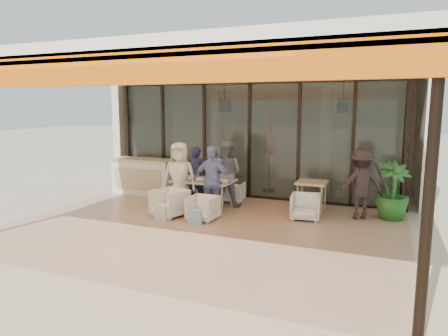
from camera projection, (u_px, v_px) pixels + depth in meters
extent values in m
plane|color=#C6B293|center=(204.00, 228.00, 8.37)|extent=(70.00, 70.00, 0.00)
cube|color=tan|center=(204.00, 228.00, 8.37)|extent=(8.00, 6.00, 0.01)
cube|color=silver|center=(202.00, 67.00, 7.87)|extent=(8.00, 6.00, 0.20)
cube|color=#DA5B0B|center=(107.00, 68.00, 5.22)|extent=(8.00, 0.12, 0.45)
cube|color=orange|center=(137.00, 64.00, 5.83)|extent=(8.00, 1.50, 0.06)
cylinder|color=black|center=(429.00, 198.00, 4.05)|extent=(0.12, 0.12, 3.20)
cylinder|color=black|center=(128.00, 137.00, 12.20)|extent=(0.12, 0.12, 3.20)
cylinder|color=black|center=(405.00, 146.00, 9.32)|extent=(0.12, 0.12, 3.20)
cube|color=#9EADA3|center=(250.00, 141.00, 10.87)|extent=(8.00, 0.03, 3.20)
cube|color=black|center=(249.00, 196.00, 11.11)|extent=(8.00, 0.10, 0.08)
cube|color=black|center=(250.00, 82.00, 10.64)|extent=(8.00, 0.10, 0.08)
cube|color=black|center=(127.00, 136.00, 12.36)|extent=(0.08, 0.10, 3.20)
cube|color=black|center=(163.00, 138.00, 11.88)|extent=(0.08, 0.10, 3.20)
cube|color=black|center=(205.00, 139.00, 11.38)|extent=(0.08, 0.10, 3.20)
cube|color=black|center=(250.00, 141.00, 10.87)|extent=(0.08, 0.10, 3.20)
cube|color=black|center=(299.00, 142.00, 10.37)|extent=(0.08, 0.10, 3.20)
cube|color=black|center=(353.00, 144.00, 9.87)|extent=(0.08, 0.10, 3.20)
cube|color=black|center=(411.00, 146.00, 9.39)|extent=(0.08, 0.10, 3.20)
cube|color=silver|center=(281.00, 130.00, 14.06)|extent=(9.00, 0.25, 3.40)
cube|color=silver|center=(147.00, 130.00, 14.10)|extent=(0.25, 3.50, 3.40)
cube|color=silver|center=(424.00, 137.00, 10.83)|extent=(0.25, 3.50, 3.40)
cube|color=silver|center=(268.00, 77.00, 12.20)|extent=(9.00, 3.50, 0.25)
cube|color=tan|center=(266.00, 186.00, 12.72)|extent=(8.00, 3.50, 0.02)
cylinder|color=silver|center=(218.00, 138.00, 12.95)|extent=(0.40, 0.40, 3.00)
cylinder|color=silver|center=(325.00, 142.00, 11.69)|extent=(0.40, 0.40, 3.00)
cylinder|color=black|center=(225.00, 91.00, 12.20)|extent=(0.03, 0.03, 0.70)
cube|color=black|center=(225.00, 106.00, 12.27)|extent=(0.30, 0.30, 0.40)
sphere|color=#FFBF72|center=(225.00, 106.00, 12.27)|extent=(0.18, 0.18, 0.18)
cylinder|color=black|center=(344.00, 89.00, 10.90)|extent=(0.03, 0.03, 0.70)
cube|color=black|center=(343.00, 105.00, 10.97)|extent=(0.30, 0.30, 0.40)
sphere|color=#FFBF72|center=(343.00, 105.00, 10.97)|extent=(0.18, 0.18, 0.18)
cylinder|color=black|center=(269.00, 190.00, 11.92)|extent=(0.40, 0.40, 0.05)
cylinder|color=black|center=(270.00, 157.00, 11.76)|extent=(0.04, 0.04, 2.10)
cone|color=#FB5A15|center=(270.00, 135.00, 11.66)|extent=(0.32, 0.32, 1.10)
cube|color=silver|center=(144.00, 177.00, 11.50)|extent=(1.80, 0.60, 1.00)
cube|color=tan|center=(143.00, 160.00, 11.42)|extent=(1.85, 0.65, 0.06)
cube|color=tan|center=(138.00, 179.00, 11.22)|extent=(1.50, 0.02, 0.60)
cube|color=tan|center=(203.00, 180.00, 9.82)|extent=(1.50, 0.90, 0.05)
cube|color=white|center=(203.00, 179.00, 9.82)|extent=(1.30, 0.35, 0.01)
cylinder|color=tan|center=(175.00, 196.00, 9.82)|extent=(0.06, 0.06, 0.70)
cylinder|color=tan|center=(222.00, 200.00, 9.36)|extent=(0.06, 0.06, 0.70)
cylinder|color=tan|center=(187.00, 191.00, 10.40)|extent=(0.06, 0.06, 0.70)
cylinder|color=tan|center=(232.00, 194.00, 9.94)|extent=(0.06, 0.06, 0.70)
cylinder|color=white|center=(184.00, 177.00, 9.84)|extent=(0.06, 0.06, 0.11)
cylinder|color=white|center=(198.00, 175.00, 10.09)|extent=(0.06, 0.06, 0.11)
cylinder|color=white|center=(204.00, 178.00, 9.70)|extent=(0.06, 0.06, 0.11)
cylinder|color=white|center=(217.00, 177.00, 9.86)|extent=(0.06, 0.06, 0.11)
cylinder|color=brown|center=(186.00, 174.00, 10.15)|extent=(0.07, 0.07, 0.16)
cylinder|color=black|center=(204.00, 174.00, 10.10)|extent=(0.09, 0.09, 0.17)
cylinder|color=black|center=(204.00, 170.00, 10.09)|extent=(0.10, 0.10, 0.01)
cylinder|color=white|center=(181.00, 180.00, 9.71)|extent=(0.22, 0.22, 0.01)
cylinder|color=white|center=(215.00, 182.00, 9.38)|extent=(0.22, 0.22, 0.01)
cylinder|color=white|center=(193.00, 176.00, 10.28)|extent=(0.22, 0.22, 0.01)
cylinder|color=white|center=(225.00, 178.00, 9.94)|extent=(0.22, 0.22, 0.01)
imported|color=white|center=(204.00, 188.00, 10.91)|extent=(0.65, 0.62, 0.60)
imported|color=white|center=(233.00, 191.00, 10.60)|extent=(0.62, 0.59, 0.59)
imported|color=white|center=(170.00, 202.00, 9.16)|extent=(0.87, 0.84, 0.71)
imported|color=white|center=(203.00, 207.00, 8.86)|extent=(0.63, 0.59, 0.62)
imported|color=#1B1F3C|center=(196.00, 175.00, 10.39)|extent=(0.56, 0.38, 1.50)
imported|color=slate|center=(226.00, 173.00, 10.06)|extent=(0.88, 0.72, 1.70)
imported|color=beige|center=(180.00, 177.00, 9.55)|extent=(0.91, 0.68, 1.69)
imported|color=#677DAC|center=(212.00, 181.00, 9.24)|extent=(0.97, 0.43, 1.63)
cube|color=silver|center=(161.00, 214.00, 8.83)|extent=(0.30, 0.10, 0.34)
cube|color=#99BFD8|center=(195.00, 218.00, 8.52)|extent=(0.30, 0.10, 0.34)
cube|color=tan|center=(312.00, 182.00, 9.55)|extent=(0.70, 0.70, 0.05)
cylinder|color=tan|center=(297.00, 199.00, 9.46)|extent=(0.05, 0.05, 0.70)
cylinder|color=tan|center=(321.00, 201.00, 9.25)|extent=(0.05, 0.05, 0.70)
cylinder|color=tan|center=(302.00, 194.00, 9.97)|extent=(0.05, 0.05, 0.70)
cylinder|color=tan|center=(325.00, 196.00, 9.76)|extent=(0.05, 0.05, 0.70)
imported|color=white|center=(305.00, 206.00, 8.93)|extent=(0.70, 0.66, 0.65)
imported|color=black|center=(361.00, 184.00, 8.88)|extent=(1.18, 0.93, 1.61)
imported|color=#1E5919|center=(392.00, 191.00, 8.87)|extent=(1.00, 1.00, 1.32)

